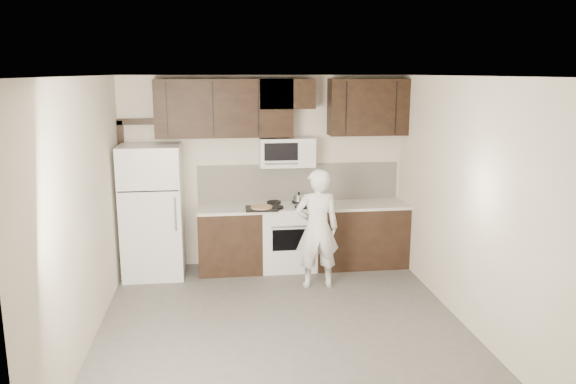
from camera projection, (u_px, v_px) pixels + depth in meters
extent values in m
plane|color=#52504D|center=(283.00, 328.00, 6.12)|extent=(4.50, 4.50, 0.00)
plane|color=beige|center=(264.00, 171.00, 8.02)|extent=(4.00, 0.00, 4.00)
plane|color=white|center=(283.00, 76.00, 5.56)|extent=(4.50, 4.50, 0.00)
cube|color=black|center=(230.00, 240.00, 7.85)|extent=(0.87, 0.62, 0.87)
cube|color=black|center=(359.00, 235.00, 8.08)|extent=(1.32, 0.62, 0.87)
cube|color=silver|center=(229.00, 209.00, 7.75)|extent=(0.87, 0.64, 0.04)
cube|color=silver|center=(360.00, 205.00, 7.99)|extent=(1.32, 0.64, 0.04)
cube|color=silver|center=(288.00, 237.00, 7.95)|extent=(0.76, 0.62, 0.89)
cube|color=silver|center=(288.00, 206.00, 7.85)|extent=(0.76, 0.62, 0.02)
cube|color=black|center=(291.00, 240.00, 7.64)|extent=(0.50, 0.01, 0.30)
cylinder|color=silver|center=(291.00, 226.00, 7.57)|extent=(0.55, 0.02, 0.02)
cylinder|color=black|center=(276.00, 207.00, 7.68)|extent=(0.20, 0.20, 0.03)
cylinder|color=black|center=(302.00, 207.00, 7.72)|extent=(0.20, 0.20, 0.03)
cylinder|color=black|center=(274.00, 202.00, 7.97)|extent=(0.20, 0.20, 0.03)
cylinder|color=black|center=(299.00, 202.00, 8.02)|extent=(0.20, 0.20, 0.03)
cube|color=silver|center=(299.00, 182.00, 8.11)|extent=(2.90, 0.02, 0.54)
cube|color=black|center=(224.00, 108.00, 7.59)|extent=(1.85, 0.35, 0.78)
cube|color=black|center=(368.00, 107.00, 7.84)|extent=(1.10, 0.35, 0.78)
cube|color=black|center=(286.00, 94.00, 7.66)|extent=(0.76, 0.35, 0.40)
cube|color=silver|center=(287.00, 152.00, 7.81)|extent=(0.76, 0.38, 0.40)
cube|color=black|center=(281.00, 152.00, 7.60)|extent=(0.46, 0.01, 0.24)
cube|color=silver|center=(307.00, 151.00, 7.65)|extent=(0.18, 0.01, 0.24)
cylinder|color=silver|center=(281.00, 164.00, 7.61)|extent=(0.46, 0.02, 0.02)
cube|color=silver|center=(153.00, 211.00, 7.57)|extent=(0.80, 0.72, 1.80)
cube|color=black|center=(148.00, 191.00, 7.15)|extent=(0.77, 0.01, 0.02)
cylinder|color=silver|center=(175.00, 214.00, 7.22)|extent=(0.03, 0.03, 0.45)
cube|color=black|center=(124.00, 196.00, 7.80)|extent=(0.08, 0.08, 2.10)
cube|color=black|center=(136.00, 122.00, 7.61)|extent=(0.50, 0.08, 0.08)
cylinder|color=silver|center=(299.00, 198.00, 8.01)|extent=(0.17, 0.17, 0.13)
sphere|color=black|center=(299.00, 193.00, 7.99)|extent=(0.04, 0.04, 0.04)
cylinder|color=black|center=(307.00, 196.00, 8.05)|extent=(0.16, 0.06, 0.02)
cube|color=black|center=(262.00, 209.00, 7.63)|extent=(0.45, 0.34, 0.02)
cylinder|color=tan|center=(262.00, 207.00, 7.62)|extent=(0.30, 0.30, 0.02)
imported|color=silver|center=(317.00, 228.00, 7.18)|extent=(0.57, 0.38, 1.56)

